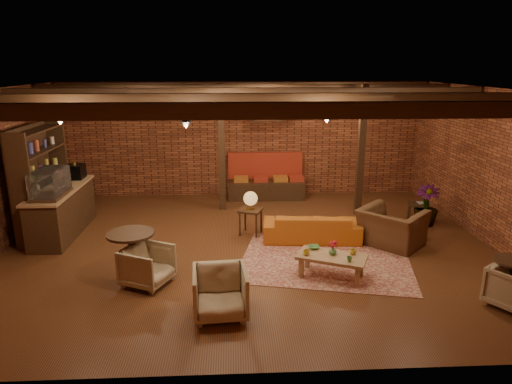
{
  "coord_description": "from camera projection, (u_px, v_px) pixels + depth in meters",
  "views": [
    {
      "loc": [
        -0.31,
        -8.78,
        3.68
      ],
      "look_at": [
        0.15,
        0.2,
        1.13
      ],
      "focal_mm": 32.0,
      "sensor_mm": 36.0,
      "label": 1
    }
  ],
  "objects": [
    {
      "name": "floor",
      "position": [
        249.0,
        247.0,
        9.46
      ],
      "size": [
        10.0,
        10.0,
        0.0
      ],
      "primitive_type": "plane",
      "color": "#3F220F",
      "rests_on": "ground"
    },
    {
      "name": "ceiling",
      "position": [
        249.0,
        89.0,
        8.58
      ],
      "size": [
        10.0,
        8.0,
        0.02
      ],
      "primitive_type": "cube",
      "color": "black",
      "rests_on": "wall_back"
    },
    {
      "name": "wall_back",
      "position": [
        244.0,
        139.0,
        12.86
      ],
      "size": [
        10.0,
        0.02,
        3.2
      ],
      "primitive_type": "cube",
      "color": "brown",
      "rests_on": "ground"
    },
    {
      "name": "wall_front",
      "position": [
        262.0,
        253.0,
        5.18
      ],
      "size": [
        10.0,
        0.02,
        3.2
      ],
      "primitive_type": "cube",
      "color": "brown",
      "rests_on": "ground"
    },
    {
      "name": "wall_right",
      "position": [
        494.0,
        169.0,
        9.27
      ],
      "size": [
        0.02,
        8.0,
        3.2
      ],
      "primitive_type": "cube",
      "color": "brown",
      "rests_on": "ground"
    },
    {
      "name": "ceiling_beams",
      "position": [
        249.0,
        96.0,
        8.62
      ],
      "size": [
        9.8,
        6.4,
        0.22
      ],
      "primitive_type": null,
      "color": "black",
      "rests_on": "ceiling"
    },
    {
      "name": "ceiling_pipe",
      "position": [
        246.0,
        101.0,
        10.22
      ],
      "size": [
        9.6,
        0.12,
        0.12
      ],
      "primitive_type": "cylinder",
      "rotation": [
        0.0,
        1.57,
        0.0
      ],
      "color": "black",
      "rests_on": "ceiling"
    },
    {
      "name": "post_left",
      "position": [
        222.0,
        149.0,
        11.49
      ],
      "size": [
        0.16,
        0.16,
        3.2
      ],
      "primitive_type": "cube",
      "color": "black",
      "rests_on": "ground"
    },
    {
      "name": "post_right",
      "position": [
        361.0,
        152.0,
        11.08
      ],
      "size": [
        0.16,
        0.16,
        3.2
      ],
      "primitive_type": "cube",
      "color": "black",
      "rests_on": "ground"
    },
    {
      "name": "service_counter",
      "position": [
        61.0,
        199.0,
        10.0
      ],
      "size": [
        0.8,
        2.5,
        1.6
      ],
      "primitive_type": null,
      "color": "black",
      "rests_on": "ground"
    },
    {
      "name": "plant_counter",
      "position": [
        67.0,
        178.0,
        10.08
      ],
      "size": [
        0.35,
        0.39,
        0.3
      ],
      "primitive_type": "imported",
      "color": "#337F33",
      "rests_on": "service_counter"
    },
    {
      "name": "shelving_hutch",
      "position": [
        42.0,
        181.0,
        9.96
      ],
      "size": [
        0.52,
        2.0,
        2.4
      ],
      "primitive_type": null,
      "color": "black",
      "rests_on": "ground"
    },
    {
      "name": "banquette",
      "position": [
        266.0,
        181.0,
        12.76
      ],
      "size": [
        2.1,
        0.7,
        1.0
      ],
      "primitive_type": null,
      "color": "#A32D1B",
      "rests_on": "ground"
    },
    {
      "name": "service_sign",
      "position": [
        268.0,
        116.0,
        11.82
      ],
      "size": [
        0.86,
        0.06,
        0.3
      ],
      "primitive_type": "cube",
      "color": "orange",
      "rests_on": "ceiling"
    },
    {
      "name": "ceiling_spotlights",
      "position": [
        249.0,
        108.0,
        8.68
      ],
      "size": [
        6.4,
        4.4,
        0.28
      ],
      "primitive_type": null,
      "color": "black",
      "rests_on": "ceiling"
    },
    {
      "name": "rug",
      "position": [
        325.0,
        261.0,
        8.79
      ],
      "size": [
        3.65,
        3.08,
        0.01
      ],
      "primitive_type": "cube",
      "rotation": [
        0.0,
        0.0,
        -0.22
      ],
      "color": "maroon",
      "rests_on": "floor"
    },
    {
      "name": "sofa",
      "position": [
        312.0,
        227.0,
        9.76
      ],
      "size": [
        2.11,
        0.97,
        0.6
      ],
      "primitive_type": "imported",
      "rotation": [
        0.0,
        0.0,
        3.06
      ],
      "color": "#AD5818",
      "rests_on": "floor"
    },
    {
      "name": "coffee_table",
      "position": [
        331.0,
        258.0,
        8.06
      ],
      "size": [
        1.33,
        1.03,
        0.66
      ],
      "rotation": [
        0.0,
        0.0,
        -0.43
      ],
      "color": "olive",
      "rests_on": "floor"
    },
    {
      "name": "side_table_lamp",
      "position": [
        251.0,
        202.0,
        9.98
      ],
      "size": [
        0.6,
        0.6,
        0.98
      ],
      "rotation": [
        0.0,
        0.0,
        -0.35
      ],
      "color": "black",
      "rests_on": "floor"
    },
    {
      "name": "round_table_left",
      "position": [
        131.0,
        247.0,
        7.95
      ],
      "size": [
        0.82,
        0.82,
        0.85
      ],
      "color": "black",
      "rests_on": "floor"
    },
    {
      "name": "armchair_a",
      "position": [
        147.0,
        264.0,
        7.78
      ],
      "size": [
        0.93,
        0.96,
        0.75
      ],
      "primitive_type": "imported",
      "rotation": [
        0.0,
        0.0,
        1.12
      ],
      "color": "beige",
      "rests_on": "floor"
    },
    {
      "name": "armchair_b",
      "position": [
        220.0,
        290.0,
        6.8
      ],
      "size": [
        0.85,
        0.81,
        0.82
      ],
      "primitive_type": "imported",
      "rotation": [
        0.0,
        0.0,
        0.08
      ],
      "color": "beige",
      "rests_on": "floor"
    },
    {
      "name": "armchair_right",
      "position": [
        392.0,
        221.0,
        9.41
      ],
      "size": [
        1.4,
        1.4,
        1.05
      ],
      "primitive_type": "imported",
      "rotation": [
        0.0,
        0.0,
        2.35
      ],
      "color": "brown",
      "rests_on": "floor"
    },
    {
      "name": "side_table_book",
      "position": [
        417.0,
        205.0,
        10.83
      ],
      "size": [
        0.53,
        0.53,
        0.49
      ],
      "rotation": [
        0.0,
        0.0,
        -0.29
      ],
      "color": "black",
      "rests_on": "floor"
    },
    {
      "name": "plant_tall",
      "position": [
        431.0,
        165.0,
        10.35
      ],
      "size": [
        2.14,
        2.14,
        2.89
      ],
      "primitive_type": "imported",
      "rotation": [
        0.0,
        0.0,
        -0.43
      ],
      "color": "#4C7F4C",
      "rests_on": "floor"
    }
  ]
}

